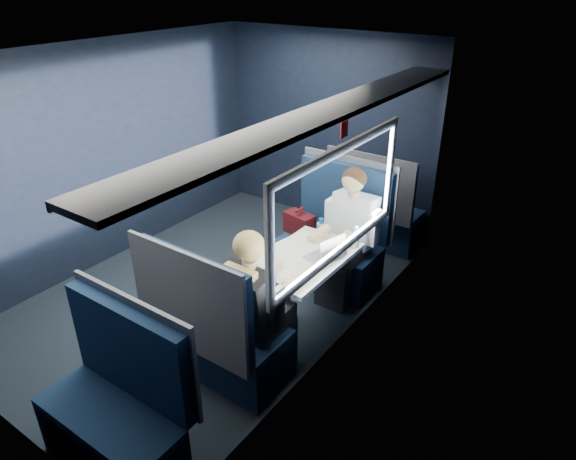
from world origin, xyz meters
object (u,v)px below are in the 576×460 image
Objects in this scene: table at (301,264)px; laptop at (328,253)px; woman at (255,300)px; bottle_small at (356,238)px; seat_row_front at (374,212)px; seat_bay_far at (217,334)px; seat_bay_near at (332,243)px; man at (348,230)px; seat_row_back at (119,411)px; cup at (347,240)px.

laptop reaches higher than table.
woman is 1.14m from bottle_small.
seat_bay_far is at bearing -90.00° from seat_row_front.
seat_bay_near is 0.43m from man.
seat_row_front is (0.01, 0.92, -0.01)m from seat_bay_near.
woman is at bearing -101.69° from bottle_small.
woman is at bearing 77.07° from seat_row_back.
laptop is (0.39, 1.88, 0.39)m from seat_row_back.
seat_bay_far is (-0.18, -0.87, -0.25)m from table.
table is 2.99× the size of laptop.
cup is (0.15, -0.30, 0.07)m from man.
cup is (0.40, 2.19, 0.37)m from seat_row_back.
seat_row_back is at bearing -102.30° from bottle_small.
table is at bearing 84.20° from seat_row_back.
cup is at bearing -74.04° from seat_row_front.
woman is (0.25, 0.17, 0.31)m from seat_bay_far.
man is at bearing 90.00° from woman.
laptop is at bearing 21.86° from table.
woman is at bearing -90.00° from man.
seat_bay_near reaches higher than bottle_small.
cup is (0.22, 0.40, 0.12)m from table.
cup is (0.40, -1.40, 0.37)m from seat_row_front.
table is at bearing -95.52° from man.
man is 6.73× the size of bottle_small.
seat_row_front is at bearing 95.70° from woman.
woman reaches higher than seat_row_back.
seat_row_front reaches higher than cup.
seat_row_back is at bearing -102.93° from woman.
laptop is at bearing 79.94° from woman.
seat_row_back is at bearing -95.72° from man.
seat_bay_near is at bearing 99.45° from woman.
laptop is 0.32m from cup.
laptop is at bearing -62.93° from seat_bay_near.
man is at bearing 116.50° from cup.
seat_bay_far is 0.43m from woman.
man is 0.39m from bottle_small.
woman is 0.81m from laptop.
bottle_small is at bearing 77.70° from seat_row_back.
seat_bay_far is 1.10m from laptop.
man is 0.34m from cup.
seat_row_back is 13.22× the size of cup.
table is at bearing 95.45° from woman.
laptop is 0.33m from bottle_small.
seat_row_back is at bearing -95.80° from table.
seat_bay_far is at bearing -110.57° from bottle_small.
table is at bearing -126.34° from bottle_small.
seat_bay_far reaches higher than seat_row_back.
laptop is 3.81× the size of cup.
bottle_small is (0.30, 0.40, 0.16)m from table.
cup is at bearing -175.73° from bottle_small.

